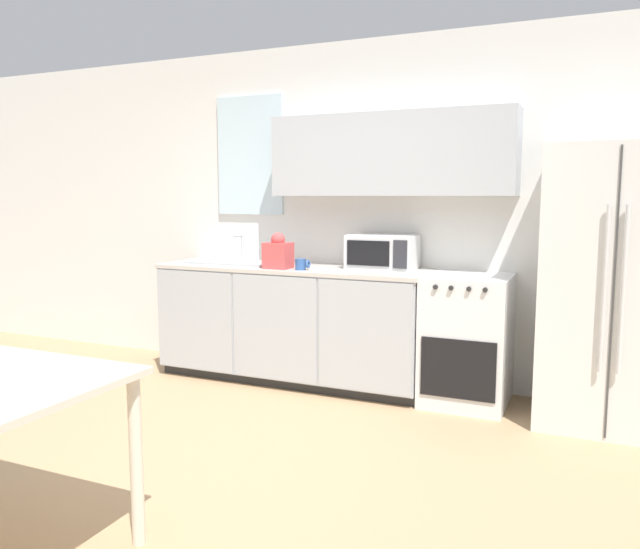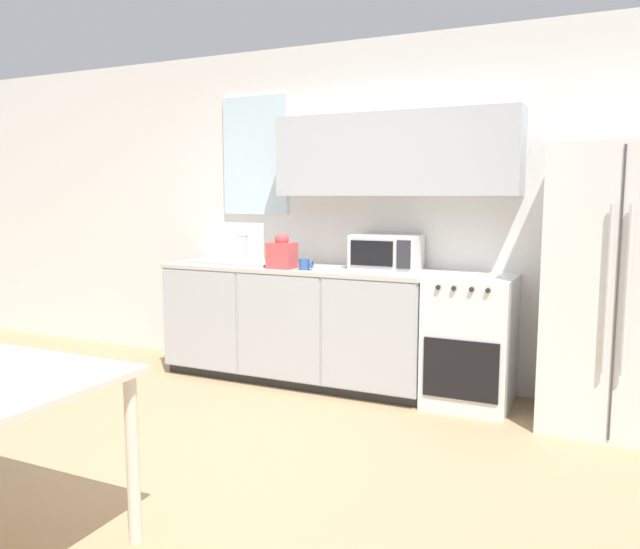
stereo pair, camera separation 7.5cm
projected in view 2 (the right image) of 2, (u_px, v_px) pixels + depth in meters
ground_plane at (217, 480)px, 3.28m from camera, size 12.00×12.00×0.00m
wall_back at (368, 204)px, 4.98m from camera, size 12.00×0.38×2.70m
kitchen_counter at (297, 323)px, 5.02m from camera, size 2.20×0.66×0.93m
oven_range at (471, 340)px, 4.44m from camera, size 0.59×0.63×0.93m
refrigerator at (617, 288)px, 3.95m from camera, size 0.86×0.76×1.81m
kitchen_sink at (238, 261)px, 5.20m from camera, size 0.73×0.38×0.23m
microwave at (386, 252)px, 4.77m from camera, size 0.52×0.31×0.26m
coffee_mug at (305, 264)px, 4.71m from camera, size 0.11×0.08×0.09m
grocery_bag_0 at (282, 253)px, 4.81m from camera, size 0.20×0.17×0.28m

